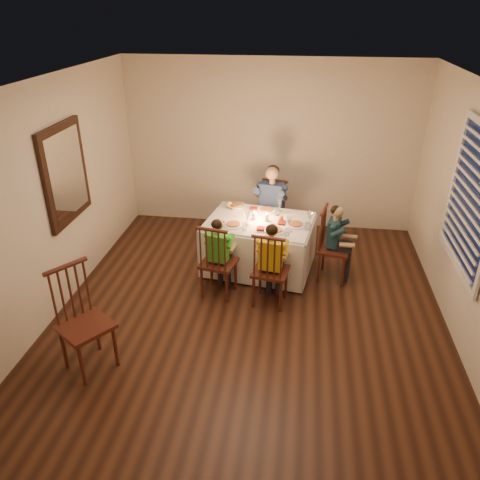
# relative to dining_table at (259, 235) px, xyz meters

# --- Properties ---
(ground) EXTENTS (5.00, 5.00, 0.00)m
(ground) POSITION_rel_dining_table_xyz_m (0.00, -1.00, -0.52)
(ground) COLOR black
(ground) RESTS_ON ground
(wall_left) EXTENTS (0.02, 5.00, 2.60)m
(wall_left) POSITION_rel_dining_table_xyz_m (-2.25, -1.00, 0.78)
(wall_left) COLOR beige
(wall_left) RESTS_ON ground
(wall_right) EXTENTS (0.02, 5.00, 2.60)m
(wall_right) POSITION_rel_dining_table_xyz_m (2.25, -1.00, 0.78)
(wall_right) COLOR beige
(wall_right) RESTS_ON ground
(wall_back) EXTENTS (4.50, 0.02, 2.60)m
(wall_back) POSITION_rel_dining_table_xyz_m (0.00, 1.50, 0.78)
(wall_back) COLOR beige
(wall_back) RESTS_ON ground
(ceiling) EXTENTS (5.00, 5.00, 0.00)m
(ceiling) POSITION_rel_dining_table_xyz_m (0.00, -1.00, 2.08)
(ceiling) COLOR white
(ceiling) RESTS_ON wall_back
(dining_table) EXTENTS (1.53, 1.21, 0.69)m
(dining_table) POSITION_rel_dining_table_xyz_m (0.00, 0.00, 0.00)
(dining_table) COLOR silver
(dining_table) RESTS_ON ground
(chair_adult) EXTENTS (0.47, 0.46, 0.99)m
(chair_adult) POSITION_rel_dining_table_xyz_m (0.10, 0.71, -0.52)
(chair_adult) COLOR #3C1C10
(chair_adult) RESTS_ON ground
(chair_near_left) EXTENTS (0.47, 0.46, 0.99)m
(chair_near_left) POSITION_rel_dining_table_xyz_m (-0.43, -0.68, -0.52)
(chair_near_left) COLOR #3C1C10
(chair_near_left) RESTS_ON ground
(chair_near_right) EXTENTS (0.46, 0.45, 0.99)m
(chair_near_right) POSITION_rel_dining_table_xyz_m (0.22, -0.80, -0.52)
(chair_near_right) COLOR #3C1C10
(chair_near_right) RESTS_ON ground
(chair_end) EXTENTS (0.46, 0.48, 0.99)m
(chair_end) POSITION_rel_dining_table_xyz_m (0.99, -0.12, -0.52)
(chair_end) COLOR #3C1C10
(chair_end) RESTS_ON ground
(chair_extra) EXTENTS (0.62, 0.62, 1.11)m
(chair_extra) POSITION_rel_dining_table_xyz_m (-1.47, -2.16, -0.52)
(chair_extra) COLOR #3C1C10
(chair_extra) RESTS_ON ground
(adult) EXTENTS (0.52, 0.49, 1.24)m
(adult) POSITION_rel_dining_table_xyz_m (0.10, 0.71, -0.52)
(adult) COLOR navy
(adult) RESTS_ON ground
(child_green) EXTENTS (0.39, 0.37, 1.03)m
(child_green) POSITION_rel_dining_table_xyz_m (-0.43, -0.68, -0.52)
(child_green) COLOR green
(child_green) RESTS_ON ground
(child_yellow) EXTENTS (0.40, 0.37, 1.06)m
(child_yellow) POSITION_rel_dining_table_xyz_m (0.22, -0.80, -0.52)
(child_yellow) COLOR gold
(child_yellow) RESTS_ON ground
(child_teal) EXTENTS (0.37, 0.39, 1.03)m
(child_teal) POSITION_rel_dining_table_xyz_m (0.99, -0.12, -0.52)
(child_teal) COLOR #18353D
(child_teal) RESTS_ON ground
(setting_adult) EXTENTS (0.30, 0.30, 0.02)m
(setting_adult) POSITION_rel_dining_table_xyz_m (0.06, 0.31, 0.22)
(setting_adult) COLOR white
(setting_adult) RESTS_ON dining_table
(setting_green) EXTENTS (0.30, 0.30, 0.02)m
(setting_green) POSITION_rel_dining_table_xyz_m (-0.32, -0.21, 0.22)
(setting_green) COLOR white
(setting_green) RESTS_ON dining_table
(setting_yellow) EXTENTS (0.30, 0.30, 0.02)m
(setting_yellow) POSITION_rel_dining_table_xyz_m (0.22, -0.30, 0.22)
(setting_yellow) COLOR white
(setting_yellow) RESTS_ON dining_table
(setting_teal) EXTENTS (0.30, 0.30, 0.02)m
(setting_teal) POSITION_rel_dining_table_xyz_m (0.47, -0.10, 0.22)
(setting_teal) COLOR white
(setting_teal) RESTS_ON dining_table
(candle_left) EXTENTS (0.06, 0.06, 0.10)m
(candle_left) POSITION_rel_dining_table_xyz_m (-0.07, 0.01, 0.26)
(candle_left) COLOR white
(candle_left) RESTS_ON dining_table
(candle_right) EXTENTS (0.06, 0.06, 0.10)m
(candle_right) POSITION_rel_dining_table_xyz_m (0.09, -0.01, 0.26)
(candle_right) COLOR white
(candle_right) RESTS_ON dining_table
(squash) EXTENTS (0.09, 0.09, 0.09)m
(squash) POSITION_rel_dining_table_xyz_m (-0.46, 0.36, 0.25)
(squash) COLOR yellow
(squash) RESTS_ON dining_table
(orange_fruit) EXTENTS (0.08, 0.08, 0.08)m
(orange_fruit) POSITION_rel_dining_table_xyz_m (0.27, 0.01, 0.25)
(orange_fruit) COLOR orange
(orange_fruit) RESTS_ON dining_table
(serving_bowl) EXTENTS (0.24, 0.24, 0.06)m
(serving_bowl) POSITION_rel_dining_table_xyz_m (-0.36, 0.36, 0.24)
(serving_bowl) COLOR white
(serving_bowl) RESTS_ON dining_table
(wall_mirror) EXTENTS (0.06, 0.95, 1.15)m
(wall_mirror) POSITION_rel_dining_table_xyz_m (-2.21, -0.70, 0.98)
(wall_mirror) COLOR black
(wall_mirror) RESTS_ON wall_left
(window_blinds) EXTENTS (0.07, 1.34, 1.54)m
(window_blinds) POSITION_rel_dining_table_xyz_m (2.21, -0.90, 0.98)
(window_blinds) COLOR #0C1633
(window_blinds) RESTS_ON wall_right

